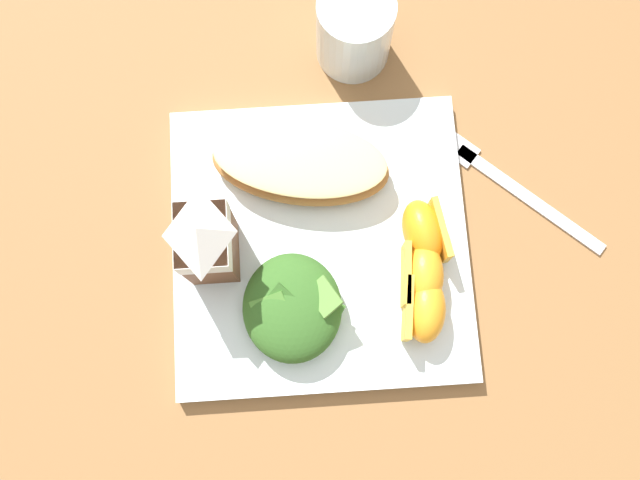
{
  "coord_description": "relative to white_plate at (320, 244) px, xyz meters",
  "views": [
    {
      "loc": [
        -0.13,
        0.01,
        0.65
      ],
      "look_at": [
        0.0,
        0.0,
        0.03
      ],
      "focal_mm": 38.25,
      "sensor_mm": 36.0,
      "label": 1
    }
  ],
  "objects": [
    {
      "name": "orange_wedge_middle",
      "position": [
        -0.04,
        -0.09,
        0.03
      ],
      "size": [
        0.06,
        0.04,
        0.04
      ],
      "color": "orange",
      "rests_on": "white_plate"
    },
    {
      "name": "green_salad_pile",
      "position": [
        -0.06,
        0.03,
        0.03
      ],
      "size": [
        0.1,
        0.09,
        0.05
      ],
      "color": "#336023",
      "rests_on": "white_plate"
    },
    {
      "name": "white_plate",
      "position": [
        0.0,
        0.0,
        0.0
      ],
      "size": [
        0.28,
        0.28,
        0.02
      ],
      "primitive_type": "cube",
      "color": "silver",
      "rests_on": "ground"
    },
    {
      "name": "orange_wedge_rear",
      "position": [
        -0.0,
        -0.1,
        0.03
      ],
      "size": [
        0.07,
        0.05,
        0.04
      ],
      "color": "orange",
      "rests_on": "white_plate"
    },
    {
      "name": "ground",
      "position": [
        0.0,
        0.0,
        -0.01
      ],
      "size": [
        3.0,
        3.0,
        0.0
      ],
      "primitive_type": "plane",
      "color": "olive"
    },
    {
      "name": "drinking_clear_cup",
      "position": [
        0.2,
        -0.05,
        0.03
      ],
      "size": [
        0.07,
        0.07,
        0.09
      ],
      "primitive_type": "cylinder",
      "color": "silver",
      "rests_on": "ground"
    },
    {
      "name": "orange_wedge_front",
      "position": [
        -0.07,
        -0.09,
        0.03
      ],
      "size": [
        0.06,
        0.04,
        0.04
      ],
      "color": "orange",
      "rests_on": "white_plate"
    },
    {
      "name": "cheesy_pizza_bread",
      "position": [
        0.07,
        0.01,
        0.03
      ],
      "size": [
        0.11,
        0.18,
        0.04
      ],
      "color": "#A87038",
      "rests_on": "white_plate"
    },
    {
      "name": "milk_carton",
      "position": [
        -0.01,
        0.1,
        0.07
      ],
      "size": [
        0.06,
        0.05,
        0.11
      ],
      "color": "brown",
      "rests_on": "white_plate"
    },
    {
      "name": "metal_fork",
      "position": [
        0.05,
        -0.19,
        -0.01
      ],
      "size": [
        0.14,
        0.15,
        0.01
      ],
      "color": "silver",
      "rests_on": "ground"
    }
  ]
}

